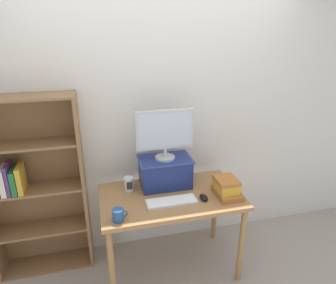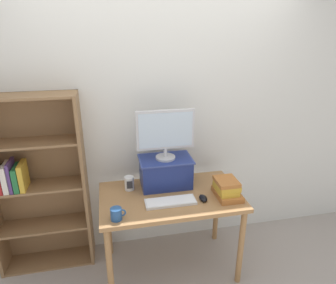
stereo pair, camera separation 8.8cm
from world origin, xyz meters
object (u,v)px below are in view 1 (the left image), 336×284
(computer_mouse, at_px, (204,197))
(coffee_mug, at_px, (118,215))
(bookshelf_unit, at_px, (33,187))
(keyboard, at_px, (171,202))
(book_stack, at_px, (227,187))
(desk_speaker, at_px, (129,184))
(desk, at_px, (171,204))
(computer_monitor, at_px, (165,132))
(riser_box, at_px, (165,171))

(computer_mouse, distance_m, coffee_mug, 0.72)
(bookshelf_unit, height_order, keyboard, bookshelf_unit)
(book_stack, relative_size, coffee_mug, 2.28)
(bookshelf_unit, bearing_deg, desk_speaker, -11.44)
(desk_speaker, bearing_deg, computer_mouse, -27.16)
(book_stack, bearing_deg, computer_mouse, -175.33)
(desk, relative_size, computer_monitor, 2.39)
(keyboard, distance_m, coffee_mug, 0.46)
(computer_mouse, xyz_separation_m, coffee_mug, (-0.71, -0.12, 0.03))
(desk, distance_m, keyboard, 0.16)
(bookshelf_unit, bearing_deg, keyboard, -21.98)
(bookshelf_unit, height_order, coffee_mug, bookshelf_unit)
(desk_speaker, bearing_deg, desk, -26.27)
(riser_box, relative_size, desk_speaker, 3.80)
(coffee_mug, bearing_deg, riser_box, 43.52)
(keyboard, xyz_separation_m, coffee_mug, (-0.44, -0.13, 0.04))
(computer_monitor, distance_m, coffee_mug, 0.78)
(computer_monitor, height_order, keyboard, computer_monitor)
(computer_mouse, distance_m, book_stack, 0.22)
(riser_box, bearing_deg, computer_mouse, -50.94)
(riser_box, bearing_deg, book_stack, -32.57)
(coffee_mug, height_order, desk_speaker, desk_speaker)
(coffee_mug, bearing_deg, desk, 28.68)
(computer_monitor, relative_size, desk_speaker, 4.08)
(computer_mouse, xyz_separation_m, book_stack, (0.21, 0.02, 0.06))
(keyboard, height_order, book_stack, book_stack)
(desk, relative_size, bookshelf_unit, 0.74)
(riser_box, relative_size, computer_mouse, 4.47)
(desk, height_order, computer_monitor, computer_monitor)
(riser_box, distance_m, book_stack, 0.56)
(bookshelf_unit, relative_size, riser_box, 3.50)
(book_stack, bearing_deg, bookshelf_unit, 164.46)
(desk, height_order, book_stack, book_stack)
(keyboard, bearing_deg, book_stack, 0.63)
(keyboard, xyz_separation_m, book_stack, (0.48, 0.01, 0.06))
(computer_monitor, bearing_deg, desk, -87.68)
(desk, height_order, coffee_mug, coffee_mug)
(bookshelf_unit, distance_m, desk_speaker, 0.82)
(desk, xyz_separation_m, coffee_mug, (-0.47, -0.25, 0.14))
(keyboard, height_order, coffee_mug, coffee_mug)
(computer_monitor, xyz_separation_m, computer_mouse, (0.25, -0.31, -0.49))
(bookshelf_unit, height_order, desk_speaker, bookshelf_unit)
(coffee_mug, bearing_deg, computer_mouse, 9.65)
(riser_box, distance_m, keyboard, 0.33)
(desk, distance_m, coffee_mug, 0.55)
(bookshelf_unit, bearing_deg, computer_mouse, -18.39)
(desk_speaker, bearing_deg, keyboard, -42.98)
(keyboard, xyz_separation_m, computer_mouse, (0.27, -0.01, 0.01))
(bookshelf_unit, xyz_separation_m, riser_box, (1.14, -0.15, 0.08))
(computer_mouse, xyz_separation_m, desk_speaker, (-0.58, 0.30, 0.04))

